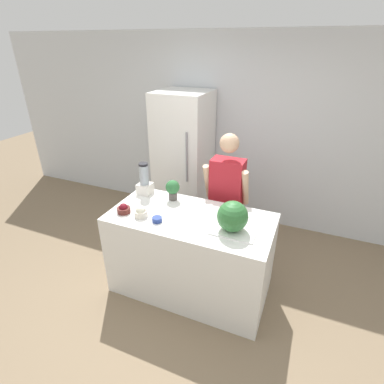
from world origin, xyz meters
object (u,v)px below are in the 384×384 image
(potted_plant, at_px, (173,189))
(watermelon, at_px, (233,216))
(refrigerator, at_px, (184,160))
(bowl_cream, at_px, (141,212))
(bowl_small_blue, at_px, (157,219))
(bowl_cherries, at_px, (124,209))
(blender, at_px, (145,181))
(person, at_px, (226,200))

(potted_plant, bearing_deg, watermelon, -24.23)
(refrigerator, bearing_deg, bowl_cream, -81.50)
(bowl_cream, height_order, potted_plant, potted_plant)
(potted_plant, bearing_deg, bowl_small_blue, -82.87)
(bowl_cherries, height_order, bowl_small_blue, bowl_cherries)
(watermelon, distance_m, potted_plant, 0.83)
(bowl_small_blue, bearing_deg, bowl_cherries, 177.10)
(refrigerator, xyz_separation_m, potted_plant, (0.36, -1.08, 0.10))
(bowl_cherries, xyz_separation_m, blender, (-0.02, 0.45, 0.11))
(person, bearing_deg, bowl_small_blue, -116.94)
(refrigerator, xyz_separation_m, person, (0.85, -0.69, -0.12))
(refrigerator, relative_size, bowl_cherries, 14.29)
(person, bearing_deg, watermelon, -69.79)
(potted_plant, bearing_deg, blender, 178.49)
(watermelon, bearing_deg, bowl_cherries, -174.61)
(bowl_cherries, distance_m, bowl_cream, 0.20)
(watermelon, bearing_deg, refrigerator, 128.15)
(refrigerator, height_order, bowl_cherries, refrigerator)
(person, distance_m, bowl_small_blue, 0.96)
(watermelon, distance_m, blender, 1.16)
(blender, bearing_deg, bowl_cream, -63.93)
(watermelon, bearing_deg, bowl_cream, -173.58)
(bowl_small_blue, bearing_deg, watermelon, 9.93)
(blender, bearing_deg, person, 24.12)
(bowl_cream, bearing_deg, bowl_small_blue, -6.72)
(bowl_cherries, distance_m, blender, 0.46)
(bowl_cream, bearing_deg, bowl_cherries, -179.23)
(bowl_cream, relative_size, potted_plant, 0.57)
(potted_plant, bearing_deg, refrigerator, 108.39)
(person, distance_m, potted_plant, 0.66)
(person, relative_size, blender, 4.42)
(refrigerator, distance_m, person, 1.10)
(refrigerator, xyz_separation_m, blender, (0.01, -1.07, 0.12))
(watermelon, bearing_deg, blender, 162.49)
(refrigerator, relative_size, watermelon, 6.76)
(watermelon, relative_size, bowl_cherries, 2.11)
(person, distance_m, bowl_cream, 1.04)
(bowl_cherries, height_order, potted_plant, potted_plant)
(watermelon, xyz_separation_m, potted_plant, (-0.75, 0.34, -0.02))
(watermelon, bearing_deg, potted_plant, 155.77)
(refrigerator, height_order, bowl_small_blue, refrigerator)
(person, bearing_deg, potted_plant, -141.73)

